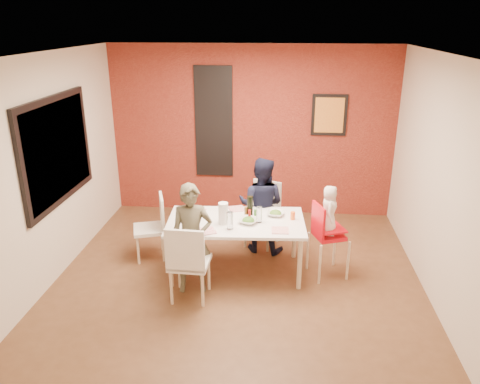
# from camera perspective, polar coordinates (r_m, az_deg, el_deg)

# --- Properties ---
(ground) EXTENTS (4.50, 4.50, 0.00)m
(ground) POSITION_cam_1_polar(r_m,az_deg,el_deg) (5.92, -0.28, -10.59)
(ground) COLOR brown
(ground) RESTS_ON ground
(ceiling) EXTENTS (4.50, 4.50, 0.02)m
(ceiling) POSITION_cam_1_polar(r_m,az_deg,el_deg) (5.08, -0.33, 16.48)
(ceiling) COLOR silver
(ceiling) RESTS_ON wall_back
(wall_back) EXTENTS (4.50, 0.02, 2.70)m
(wall_back) POSITION_cam_1_polar(r_m,az_deg,el_deg) (7.51, 1.42, 7.34)
(wall_back) COLOR beige
(wall_back) RESTS_ON ground
(wall_front) EXTENTS (4.50, 0.02, 2.70)m
(wall_front) POSITION_cam_1_polar(r_m,az_deg,el_deg) (3.31, -4.25, -10.53)
(wall_front) COLOR beige
(wall_front) RESTS_ON ground
(wall_left) EXTENTS (0.02, 4.50, 2.70)m
(wall_left) POSITION_cam_1_polar(r_m,az_deg,el_deg) (6.00, -22.24, 2.40)
(wall_left) COLOR beige
(wall_left) RESTS_ON ground
(wall_right) EXTENTS (0.02, 4.50, 2.70)m
(wall_right) POSITION_cam_1_polar(r_m,az_deg,el_deg) (5.60, 23.25, 1.05)
(wall_right) COLOR beige
(wall_right) RESTS_ON ground
(brick_accent_wall) EXTENTS (4.50, 0.02, 2.70)m
(brick_accent_wall) POSITION_cam_1_polar(r_m,az_deg,el_deg) (7.49, 1.41, 7.30)
(brick_accent_wall) COLOR maroon
(brick_accent_wall) RESTS_ON ground
(picture_window_frame) EXTENTS (0.05, 1.70, 1.30)m
(picture_window_frame) POSITION_cam_1_polar(r_m,az_deg,el_deg) (6.10, -21.41, 4.77)
(picture_window_frame) COLOR black
(picture_window_frame) RESTS_ON wall_left
(picture_window_pane) EXTENTS (0.02, 1.55, 1.15)m
(picture_window_pane) POSITION_cam_1_polar(r_m,az_deg,el_deg) (6.09, -21.29, 4.77)
(picture_window_pane) COLOR black
(picture_window_pane) RESTS_ON wall_left
(glassblock_strip) EXTENTS (0.55, 0.03, 1.70)m
(glassblock_strip) POSITION_cam_1_polar(r_m,az_deg,el_deg) (7.51, -3.21, 8.48)
(glassblock_strip) COLOR silver
(glassblock_strip) RESTS_ON wall_back
(glassblock_surround) EXTENTS (0.60, 0.03, 1.76)m
(glassblock_surround) POSITION_cam_1_polar(r_m,az_deg,el_deg) (7.50, -3.22, 8.47)
(glassblock_surround) COLOR black
(glassblock_surround) RESTS_ON wall_back
(art_print_frame) EXTENTS (0.54, 0.03, 0.64)m
(art_print_frame) POSITION_cam_1_polar(r_m,az_deg,el_deg) (7.42, 10.82, 9.20)
(art_print_frame) COLOR black
(art_print_frame) RESTS_ON wall_back
(art_print_canvas) EXTENTS (0.44, 0.01, 0.54)m
(art_print_canvas) POSITION_cam_1_polar(r_m,az_deg,el_deg) (7.41, 10.83, 9.18)
(art_print_canvas) COLOR gold
(art_print_canvas) RESTS_ON wall_back
(dining_table) EXTENTS (1.74, 1.04, 0.70)m
(dining_table) POSITION_cam_1_polar(r_m,az_deg,el_deg) (5.81, -0.50, -4.08)
(dining_table) COLOR white
(dining_table) RESTS_ON ground
(chair_near) EXTENTS (0.45, 0.45, 0.94)m
(chair_near) POSITION_cam_1_polar(r_m,az_deg,el_deg) (5.29, -6.39, -8.23)
(chair_near) COLOR white
(chair_near) RESTS_ON ground
(chair_far) EXTENTS (0.54, 0.54, 0.90)m
(chair_far) POSITION_cam_1_polar(r_m,az_deg,el_deg) (6.64, 2.93, -2.15)
(chair_far) COLOR silver
(chair_far) RESTS_ON ground
(chair_left) EXTENTS (0.51, 0.51, 0.87)m
(chair_left) POSITION_cam_1_polar(r_m,az_deg,el_deg) (6.34, -10.35, -3.80)
(chair_left) COLOR white
(chair_left) RESTS_ON ground
(high_chair) EXTENTS (0.51, 0.51, 0.96)m
(high_chair) POSITION_cam_1_polar(r_m,az_deg,el_deg) (5.85, 10.41, -4.94)
(high_chair) COLOR red
(high_chair) RESTS_ON ground
(child_near) EXTENTS (0.52, 0.37, 1.33)m
(child_near) POSITION_cam_1_polar(r_m,az_deg,el_deg) (5.43, -5.90, -5.74)
(child_near) COLOR brown
(child_near) RESTS_ON ground
(child_far) EXTENTS (0.74, 0.63, 1.33)m
(child_far) POSITION_cam_1_polar(r_m,az_deg,el_deg) (6.36, 2.60, -1.61)
(child_far) COLOR black
(child_far) RESTS_ON ground
(toddler) EXTENTS (0.22, 0.32, 0.62)m
(toddler) POSITION_cam_1_polar(r_m,az_deg,el_deg) (5.74, 10.81, -2.18)
(toddler) COLOR white
(toddler) RESTS_ON high_chair
(plate_near_left) EXTENTS (0.28, 0.28, 0.01)m
(plate_near_left) POSITION_cam_1_polar(r_m,az_deg,el_deg) (5.51, -4.14, -4.76)
(plate_near_left) COLOR white
(plate_near_left) RESTS_ON dining_table
(plate_far_mid) EXTENTS (0.26, 0.26, 0.01)m
(plate_far_mid) POSITION_cam_1_polar(r_m,az_deg,el_deg) (6.12, -0.40, -2.06)
(plate_far_mid) COLOR white
(plate_far_mid) RESTS_ON dining_table
(plate_near_right) EXTENTS (0.21, 0.21, 0.01)m
(plate_near_right) POSITION_cam_1_polar(r_m,az_deg,el_deg) (5.54, 4.92, -4.68)
(plate_near_right) COLOR white
(plate_near_right) RESTS_ON dining_table
(plate_far_left) EXTENTS (0.28, 0.28, 0.01)m
(plate_far_left) POSITION_cam_1_polar(r_m,az_deg,el_deg) (6.10, -5.48, -2.27)
(plate_far_left) COLOR white
(plate_far_left) RESTS_ON dining_table
(salad_bowl_a) EXTENTS (0.30, 0.30, 0.06)m
(salad_bowl_a) POSITION_cam_1_polar(r_m,az_deg,el_deg) (5.71, 1.01, -3.53)
(salad_bowl_a) COLOR white
(salad_bowl_a) RESTS_ON dining_table
(salad_bowl_b) EXTENTS (0.25, 0.25, 0.05)m
(salad_bowl_b) POSITION_cam_1_polar(r_m,az_deg,el_deg) (5.94, 4.36, -2.64)
(salad_bowl_b) COLOR white
(salad_bowl_b) RESTS_ON dining_table
(wine_bottle) EXTENTS (0.08, 0.08, 0.29)m
(wine_bottle) POSITION_cam_1_polar(r_m,az_deg,el_deg) (5.82, 1.22, -1.86)
(wine_bottle) COLOR black
(wine_bottle) RESTS_ON dining_table
(wine_glass_a) EXTENTS (0.08, 0.08, 0.22)m
(wine_glass_a) POSITION_cam_1_polar(r_m,az_deg,el_deg) (5.52, -1.24, -3.51)
(wine_glass_a) COLOR silver
(wine_glass_a) RESTS_ON dining_table
(wine_glass_b) EXTENTS (0.07, 0.07, 0.20)m
(wine_glass_b) POSITION_cam_1_polar(r_m,az_deg,el_deg) (5.71, 2.34, -2.77)
(wine_glass_b) COLOR white
(wine_glass_b) RESTS_ON dining_table
(paper_towel_roll) EXTENTS (0.12, 0.12, 0.27)m
(paper_towel_roll) POSITION_cam_1_polar(r_m,az_deg,el_deg) (5.66, -2.05, -2.62)
(paper_towel_roll) COLOR white
(paper_towel_roll) RESTS_ON dining_table
(condiment_red) EXTENTS (0.03, 0.03, 0.13)m
(condiment_red) POSITION_cam_1_polar(r_m,az_deg,el_deg) (5.79, 1.16, -2.80)
(condiment_red) COLOR red
(condiment_red) RESTS_ON dining_table
(condiment_green) EXTENTS (0.03, 0.03, 0.13)m
(condiment_green) POSITION_cam_1_polar(r_m,az_deg,el_deg) (5.79, 1.87, -2.77)
(condiment_green) COLOR #317D29
(condiment_green) RESTS_ON dining_table
(condiment_brown) EXTENTS (0.04, 0.04, 0.15)m
(condiment_brown) POSITION_cam_1_polar(r_m,az_deg,el_deg) (5.83, 0.71, -2.55)
(condiment_brown) COLOR brown
(condiment_brown) RESTS_ON dining_table
(sippy_cup) EXTENTS (0.06, 0.06, 0.10)m
(sippy_cup) POSITION_cam_1_polar(r_m,az_deg,el_deg) (5.84, 6.45, -2.89)
(sippy_cup) COLOR orange
(sippy_cup) RESTS_ON dining_table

